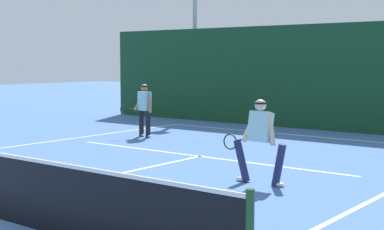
{
  "coord_description": "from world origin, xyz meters",
  "views": [
    {
      "loc": [
        8.49,
        -4.89,
        2.34
      ],
      "look_at": [
        -0.24,
        6.29,
        1.0
      ],
      "focal_mm": 54.49,
      "sensor_mm": 36.0,
      "label": 1
    }
  ],
  "objects_px": {
    "player_near": "(260,138)",
    "tennis_ball": "(8,192)",
    "player_far": "(144,108)",
    "light_pole": "(195,17)"
  },
  "relations": [
    {
      "from": "player_far",
      "to": "tennis_ball",
      "type": "distance_m",
      "value": 7.87
    },
    {
      "from": "player_near",
      "to": "tennis_ball",
      "type": "distance_m",
      "value": 4.65
    },
    {
      "from": "player_near",
      "to": "player_far",
      "type": "relative_size",
      "value": 1.0
    },
    {
      "from": "player_near",
      "to": "tennis_ball",
      "type": "bearing_deg",
      "value": 47.77
    },
    {
      "from": "player_near",
      "to": "light_pole",
      "type": "distance_m",
      "value": 13.51
    },
    {
      "from": "player_near",
      "to": "tennis_ball",
      "type": "xyz_separation_m",
      "value": [
        -3.04,
        -3.42,
        -0.85
      ]
    },
    {
      "from": "player_near",
      "to": "tennis_ball",
      "type": "height_order",
      "value": "player_near"
    },
    {
      "from": "player_near",
      "to": "light_pole",
      "type": "relative_size",
      "value": 0.25
    },
    {
      "from": "player_near",
      "to": "player_far",
      "type": "height_order",
      "value": "player_far"
    },
    {
      "from": "player_far",
      "to": "tennis_ball",
      "type": "height_order",
      "value": "player_far"
    }
  ]
}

